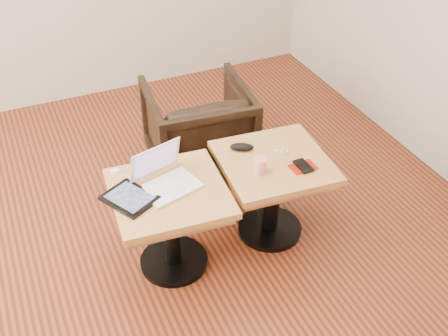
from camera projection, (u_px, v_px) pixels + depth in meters
name	position (u px, v px, depth m)	size (l,w,h in m)	color
room_shell	(114.00, 65.00, 2.45)	(4.52, 4.52, 2.71)	#411D10
side_table_left	(170.00, 210.00, 3.09)	(0.66, 0.66, 0.56)	black
side_table_right	(273.00, 179.00, 3.32)	(0.66, 0.66, 0.56)	black
laptop	(165.00, 178.00, 3.02)	(0.36, 0.33, 0.22)	white
tablet	(130.00, 198.00, 2.94)	(0.31, 0.33, 0.02)	black
charging_adapter	(115.00, 171.00, 3.12)	(0.04, 0.04, 0.02)	white
glasses_case	(242.00, 147.00, 3.30)	(0.14, 0.06, 0.04)	black
striped_cup	(260.00, 166.00, 3.11)	(0.07, 0.07, 0.09)	#EB3D52
earbuds_tangle	(282.00, 152.00, 3.29)	(0.07, 0.06, 0.01)	white
phone_on_sleeve	(303.00, 166.00, 3.17)	(0.15, 0.13, 0.02)	#911704
armchair	(198.00, 127.00, 3.95)	(0.69, 0.71, 0.64)	black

